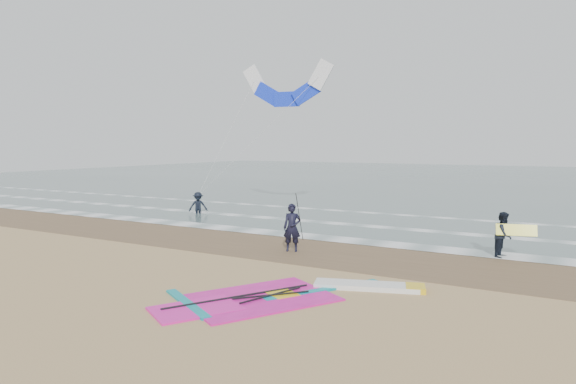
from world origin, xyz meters
The scene contains 11 objects.
ground centered at (0.00, 0.00, 0.00)m, with size 120.00×120.00×0.00m, color tan.
sea_water centered at (0.00, 48.00, 0.01)m, with size 120.00×80.00×0.02m, color #47605E.
wet_sand_band centered at (0.00, 6.00, 0.00)m, with size 120.00×5.00×0.01m, color brown.
foam_waterline centered at (0.00, 10.44, 0.03)m, with size 120.00×9.15×0.02m.
windsurf_rig centered at (1.74, 0.43, 0.04)m, with size 6.06×5.74×0.15m.
person_standing centered at (-0.90, 5.31, 0.87)m, with size 0.64×0.42×1.75m, color black.
person_walking centered at (5.92, 8.01, 0.79)m, with size 0.77×0.60×1.58m, color black.
person_wading centered at (-10.28, 11.47, 0.79)m, with size 1.02×0.59×1.58m, color black.
held_pole centered at (-0.60, 5.31, 1.28)m, with size 0.17×0.86×1.82m.
carried_kiteboard centered at (6.32, 7.91, 1.00)m, with size 1.30×0.51×0.39m.
surf_kite centered at (-6.66, 15.04, 7.06)m, with size 6.57×3.79×7.56m.
Camera 1 is at (7.98, -10.79, 3.91)m, focal length 32.00 mm.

